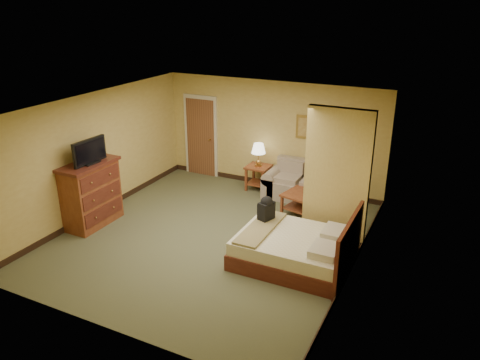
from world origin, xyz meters
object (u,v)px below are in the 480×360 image
Objects in this scene: loveseat at (302,187)px; dresser at (91,194)px; bed at (297,249)px; coffee_table at (302,199)px.

loveseat is 1.30× the size of dresser.
bed is at bearing -72.72° from loveseat.
coffee_table is 0.45× the size of bed.
dresser reaches higher than coffee_table.
dresser is 4.33m from bed.
dresser reaches higher than bed.
loveseat is 2.88m from bed.
loveseat is 0.83m from coffee_table.
loveseat is 1.97× the size of coffee_table.
bed is (0.58, -1.97, -0.05)m from coffee_table.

